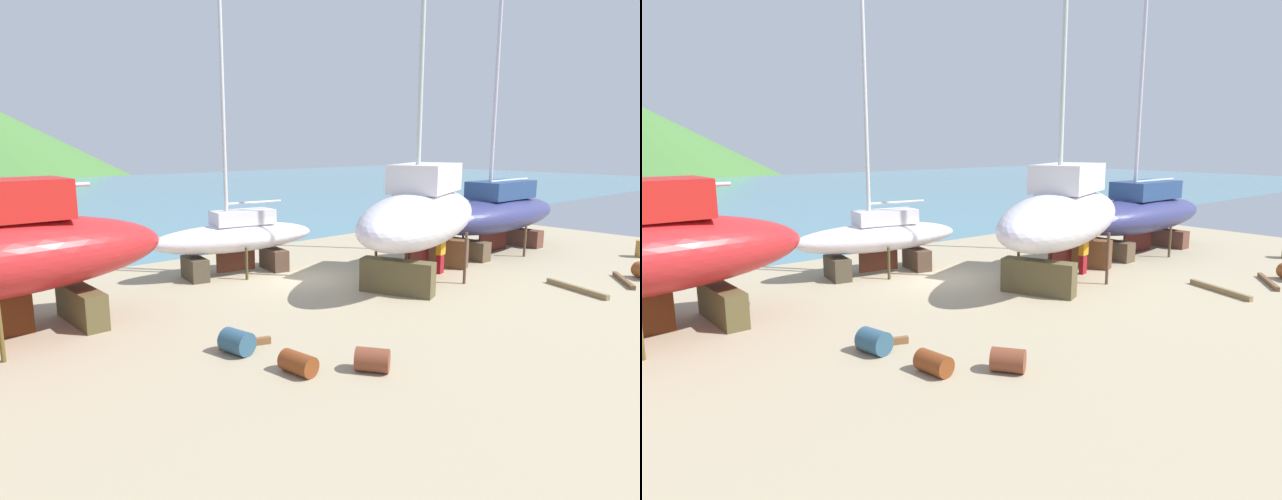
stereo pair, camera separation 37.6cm
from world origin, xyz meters
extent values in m
plane|color=tan|center=(0.00, -3.55, 0.00)|extent=(43.04, 43.04, 0.00)
cube|color=teal|center=(0.00, 41.06, 0.00)|extent=(172.16, 68.18, 0.01)
cube|color=brown|center=(8.51, -1.96, 0.47)|extent=(0.73, 2.60, 0.93)
cube|color=brown|center=(13.69, -1.89, 0.47)|extent=(0.73, 2.60, 0.93)
cylinder|color=brown|center=(11.13, -3.70, 0.78)|extent=(0.12, 0.12, 1.56)
cylinder|color=brown|center=(11.08, -0.14, 0.78)|extent=(0.12, 0.12, 1.56)
ellipsoid|color=navy|center=(11.10, -1.92, 1.91)|extent=(10.41, 3.38, 1.79)
cube|color=#511B15|center=(11.10, -1.92, 0.39)|extent=(2.49, 0.11, 1.25)
cube|color=navy|center=(11.62, -1.91, 3.17)|extent=(3.76, 1.99, 0.90)
cylinder|color=silver|center=(10.58, -1.93, 10.17)|extent=(0.18, 0.18, 14.89)
cylinder|color=silver|center=(12.40, -1.90, 3.62)|extent=(3.63, 0.18, 0.13)
cube|color=#463C2D|center=(-3.48, 2.78, 0.46)|extent=(0.95, 1.70, 0.93)
cube|color=#4B3528|center=(0.11, 2.20, 0.46)|extent=(0.95, 1.70, 0.93)
cylinder|color=#483F24|center=(-1.87, 1.40, 0.68)|extent=(0.12, 0.12, 1.35)
cylinder|color=#4F3225|center=(-1.51, 3.58, 0.68)|extent=(0.12, 0.12, 1.35)
ellipsoid|color=silver|center=(-1.69, 2.49, 1.60)|extent=(7.51, 3.15, 1.21)
cube|color=#441D13|center=(-1.69, 2.49, 0.56)|extent=(1.74, 0.36, 0.85)
cube|color=silver|center=(-1.33, 2.43, 2.44)|extent=(2.78, 1.61, 0.61)
cylinder|color=silver|center=(-2.05, 2.55, 6.96)|extent=(0.16, 0.16, 9.63)
cylinder|color=#BBB8C6|center=(-0.79, 2.34, 3.04)|extent=(2.53, 0.52, 0.11)
cube|color=brown|center=(-8.84, 0.16, 0.56)|extent=(0.76, 2.76, 1.13)
cylinder|color=brown|center=(-11.45, -1.79, 0.96)|extent=(0.12, 0.12, 1.93)
cylinder|color=#B8B7C4|center=(-10.17, 0.13, 4.32)|extent=(3.72, 0.21, 0.13)
cube|color=brown|center=(1.17, -4.09, 0.64)|extent=(1.67, 2.83, 1.28)
cube|color=brown|center=(6.12, -2.13, 0.64)|extent=(1.67, 2.83, 1.28)
cylinder|color=brown|center=(4.35, -4.88, 1.04)|extent=(0.12, 0.12, 2.08)
cylinder|color=brown|center=(2.94, -1.34, 1.04)|extent=(0.12, 0.12, 2.08)
ellipsoid|color=silver|center=(3.65, -3.11, 2.54)|extent=(11.16, 7.14, 2.28)
cube|color=#471212|center=(3.65, -3.11, 0.60)|extent=(2.40, 1.02, 1.60)
cube|color=silver|center=(4.14, -2.91, 4.14)|extent=(4.33, 3.34, 1.14)
cylinder|color=#B9C4BD|center=(3.15, -3.31, 9.90)|extent=(0.19, 0.19, 12.67)
cylinder|color=silver|center=(4.88, -2.62, 4.46)|extent=(3.51, 1.49, 0.13)
cube|color=maroon|center=(5.04, -3.16, 0.42)|extent=(0.37, 0.26, 0.83)
cube|color=orange|center=(5.04, -3.16, 1.14)|extent=(0.48, 0.31, 0.62)
sphere|color=tan|center=(5.04, -3.16, 1.56)|extent=(0.22, 0.22, 0.22)
cylinder|color=brown|center=(-6.16, -7.35, 0.27)|extent=(0.66, 0.98, 0.54)
cylinder|color=#2B4F67|center=(-6.58, -5.25, 0.33)|extent=(0.82, 0.94, 0.66)
cylinder|color=brown|center=(-4.68, -8.43, 0.30)|extent=(0.97, 1.03, 0.60)
cube|color=olive|center=(6.61, -8.36, 0.10)|extent=(1.04, 2.73, 0.20)
cube|color=brown|center=(9.37, -9.01, 0.09)|extent=(2.12, 1.62, 0.18)
cube|color=brown|center=(-6.13, -4.94, 0.10)|extent=(1.43, 0.65, 0.20)
camera|label=1|loc=(-14.06, -17.26, 5.59)|focal=30.92mm
camera|label=2|loc=(-13.77, -17.51, 5.59)|focal=30.92mm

